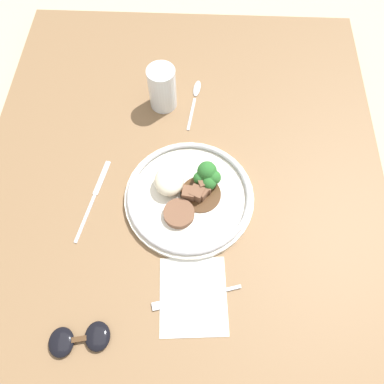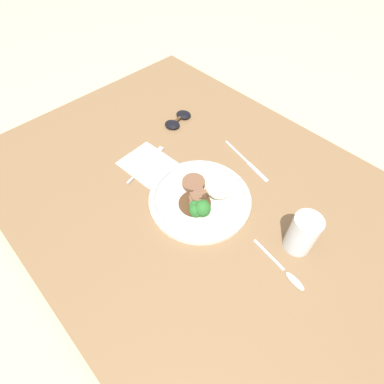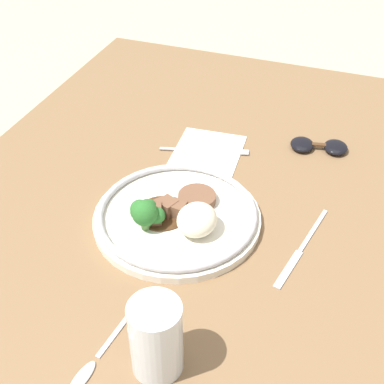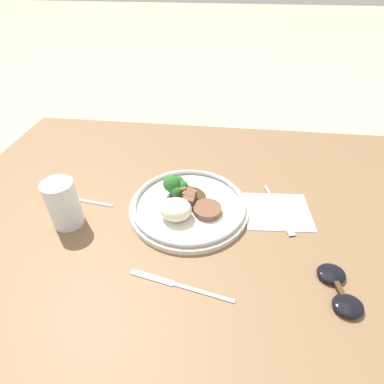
{
  "view_description": "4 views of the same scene",
  "coord_description": "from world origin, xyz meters",
  "px_view_note": "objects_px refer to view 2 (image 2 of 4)",
  "views": [
    {
      "loc": [
        -0.33,
        -0.04,
        0.79
      ],
      "look_at": [
        0.02,
        -0.03,
        0.09
      ],
      "focal_mm": 35.0,
      "sensor_mm": 36.0,
      "label": 1
    },
    {
      "loc": [
        0.38,
        -0.39,
        0.72
      ],
      "look_at": [
        0.01,
        -0.03,
        0.07
      ],
      "focal_mm": 28.0,
      "sensor_mm": 36.0,
      "label": 2
    },
    {
      "loc": [
        0.66,
        0.24,
        0.66
      ],
      "look_at": [
        0.0,
        -0.0,
        0.09
      ],
      "focal_mm": 50.0,
      "sensor_mm": 36.0,
      "label": 3
    },
    {
      "loc": [
        -0.04,
        0.52,
        0.53
      ],
      "look_at": [
        0.02,
        -0.04,
        0.08
      ],
      "focal_mm": 28.0,
      "sensor_mm": 36.0,
      "label": 4
    }
  ],
  "objects_px": {
    "juice_glass": "(302,234)",
    "fork": "(149,161)",
    "knife": "(247,162)",
    "sunglasses": "(178,120)",
    "plate": "(201,198)",
    "spoon": "(288,274)"
  },
  "relations": [
    {
      "from": "knife",
      "to": "sunglasses",
      "type": "relative_size",
      "value": 1.66
    },
    {
      "from": "spoon",
      "to": "sunglasses",
      "type": "bearing_deg",
      "value": 169.52
    },
    {
      "from": "juice_glass",
      "to": "fork",
      "type": "distance_m",
      "value": 0.5
    },
    {
      "from": "juice_glass",
      "to": "knife",
      "type": "height_order",
      "value": "juice_glass"
    },
    {
      "from": "sunglasses",
      "to": "plate",
      "type": "bearing_deg",
      "value": -43.14
    },
    {
      "from": "spoon",
      "to": "plate",
      "type": "bearing_deg",
      "value": -173.24
    },
    {
      "from": "knife",
      "to": "spoon",
      "type": "bearing_deg",
      "value": -23.82
    },
    {
      "from": "plate",
      "to": "juice_glass",
      "type": "xyz_separation_m",
      "value": [
        0.26,
        0.08,
        0.04
      ]
    },
    {
      "from": "fork",
      "to": "spoon",
      "type": "bearing_deg",
      "value": -104.76
    },
    {
      "from": "spoon",
      "to": "knife",
      "type": "bearing_deg",
      "value": 151.99
    },
    {
      "from": "plate",
      "to": "sunglasses",
      "type": "xyz_separation_m",
      "value": [
        -0.31,
        0.19,
        -0.01
      ]
    },
    {
      "from": "juice_glass",
      "to": "sunglasses",
      "type": "distance_m",
      "value": 0.58
    },
    {
      "from": "fork",
      "to": "spoon",
      "type": "relative_size",
      "value": 1.09
    },
    {
      "from": "juice_glass",
      "to": "sunglasses",
      "type": "xyz_separation_m",
      "value": [
        -0.57,
        0.11,
        -0.04
      ]
    },
    {
      "from": "juice_glass",
      "to": "fork",
      "type": "relative_size",
      "value": 0.64
    },
    {
      "from": "fork",
      "to": "knife",
      "type": "xyz_separation_m",
      "value": [
        0.22,
        0.22,
        -0.0
      ]
    },
    {
      "from": "spoon",
      "to": "fork",
      "type": "bearing_deg",
      "value": -172.17
    },
    {
      "from": "knife",
      "to": "spoon",
      "type": "xyz_separation_m",
      "value": [
        0.3,
        -0.22,
        0.0
      ]
    },
    {
      "from": "knife",
      "to": "sunglasses",
      "type": "distance_m",
      "value": 0.3
    },
    {
      "from": "juice_glass",
      "to": "knife",
      "type": "relative_size",
      "value": 0.56
    },
    {
      "from": "juice_glass",
      "to": "knife",
      "type": "xyz_separation_m",
      "value": [
        -0.27,
        0.14,
        -0.05
      ]
    },
    {
      "from": "plate",
      "to": "sunglasses",
      "type": "height_order",
      "value": "plate"
    }
  ]
}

